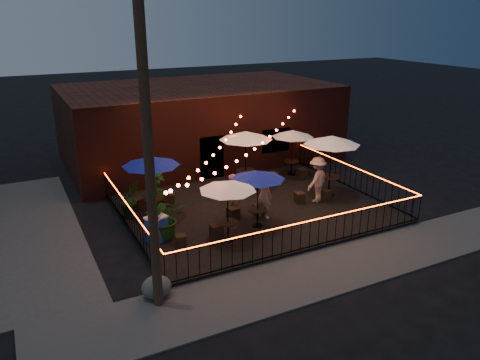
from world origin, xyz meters
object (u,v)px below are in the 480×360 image
(cafe_table_2, at_px, (258,176))
(cafe_table_4, at_px, (332,141))
(boulder, at_px, (156,287))
(cafe_table_0, at_px, (228,186))
(cafe_table_5, at_px, (293,134))
(cafe_table_1, at_px, (151,162))
(cooler, at_px, (157,229))
(utility_pole, at_px, (149,167))
(cafe_table_3, at_px, (246,136))

(cafe_table_2, bearing_deg, cafe_table_4, 18.19)
(cafe_table_4, relative_size, boulder, 3.32)
(cafe_table_0, xyz_separation_m, cafe_table_5, (5.80, 4.97, 0.04))
(cafe_table_1, xyz_separation_m, cooler, (-0.55, -2.12, -1.73))
(cafe_table_1, relative_size, boulder, 3.17)
(boulder, bearing_deg, cafe_table_0, 32.82)
(utility_pole, relative_size, cafe_table_4, 2.76)
(boulder, bearing_deg, cooler, 72.28)
(cafe_table_3, distance_m, boulder, 9.21)
(cafe_table_3, height_order, cooler, cafe_table_3)
(cafe_table_1, bearing_deg, cafe_table_4, -9.09)
(cafe_table_0, relative_size, cafe_table_3, 0.69)
(cafe_table_2, height_order, boulder, cafe_table_2)
(cafe_table_2, xyz_separation_m, cafe_table_5, (4.35, 4.44, 0.05))
(cafe_table_2, relative_size, cafe_table_5, 1.14)
(cafe_table_2, bearing_deg, cooler, 172.43)
(cafe_table_2, xyz_separation_m, boulder, (-4.66, -2.60, -1.78))
(cafe_table_3, relative_size, cooler, 3.37)
(cooler, bearing_deg, cafe_table_4, -9.59)
(cafe_table_3, distance_m, cooler, 6.49)
(utility_pole, xyz_separation_m, cooler, (1.05, 3.45, -3.38))
(cafe_table_4, distance_m, boulder, 10.08)
(cafe_table_1, xyz_separation_m, cafe_table_3, (4.65, 1.25, 0.17))
(utility_pole, height_order, cafe_table_2, utility_pole)
(cafe_table_0, bearing_deg, cafe_table_3, 55.86)
(utility_pole, relative_size, boulder, 9.18)
(cafe_table_2, height_order, cafe_table_3, cafe_table_3)
(cafe_table_0, xyz_separation_m, cafe_table_2, (1.45, 0.53, -0.01))
(cafe_table_0, height_order, boulder, cafe_table_0)
(cafe_table_0, height_order, cafe_table_5, cafe_table_5)
(cafe_table_3, bearing_deg, cafe_table_2, -111.51)
(cafe_table_2, distance_m, cafe_table_5, 6.21)
(cafe_table_2, xyz_separation_m, cafe_table_4, (4.32, 1.42, 0.43))
(cafe_table_4, bearing_deg, boulder, -155.92)
(cooler, distance_m, boulder, 3.25)
(utility_pole, xyz_separation_m, cafe_table_3, (6.25, 6.82, -1.48))
(utility_pole, distance_m, cafe_table_2, 5.89)
(cafe_table_3, bearing_deg, cafe_table_4, -41.18)
(cafe_table_2, relative_size, boulder, 2.93)
(cafe_table_0, relative_size, cafe_table_4, 0.75)
(cooler, bearing_deg, cafe_table_2, -23.79)
(cafe_table_1, bearing_deg, cafe_table_3, 15.09)
(cafe_table_1, distance_m, cafe_table_3, 4.82)
(utility_pole, xyz_separation_m, boulder, (0.07, 0.36, -3.66))
(cafe_table_3, bearing_deg, utility_pole, -132.51)
(cafe_table_2, bearing_deg, boulder, -150.90)
(utility_pole, relative_size, cooler, 8.64)
(cafe_table_0, xyz_separation_m, cafe_table_3, (2.98, 4.39, 0.39))
(cafe_table_1, xyz_separation_m, cafe_table_4, (7.45, -1.19, 0.20))
(utility_pole, height_order, boulder, utility_pole)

